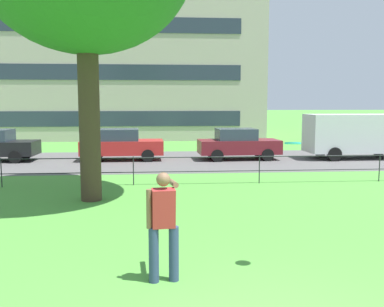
% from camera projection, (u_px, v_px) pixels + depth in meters
% --- Properties ---
extents(street_strip, '(80.00, 7.96, 0.01)m').
position_uv_depth(street_strip, '(185.00, 160.00, 21.46)').
color(street_strip, '#565454').
rests_on(street_strip, ground).
extents(park_fence, '(30.87, 0.04, 1.00)m').
position_uv_depth(park_fence, '(197.00, 165.00, 15.19)').
color(park_fence, '#232328').
rests_on(park_fence, ground).
extents(person_thrower, '(0.51, 0.79, 1.76)m').
position_uv_depth(person_thrower, '(163.00, 223.00, 6.90)').
color(person_thrower, navy).
rests_on(person_thrower, ground).
extents(frisbee, '(0.31, 0.31, 0.07)m').
position_uv_depth(frisbee, '(293.00, 143.00, 7.23)').
color(frisbee, '#2DB2C6').
extents(car_red_left, '(4.04, 1.89, 1.54)m').
position_uv_depth(car_red_left, '(121.00, 144.00, 21.50)').
color(car_red_left, red).
rests_on(car_red_left, ground).
extents(car_maroon_center, '(4.06, 1.92, 1.54)m').
position_uv_depth(car_maroon_center, '(238.00, 144.00, 21.79)').
color(car_maroon_center, maroon).
rests_on(car_maroon_center, ground).
extents(panel_van_right, '(5.00, 2.10, 2.24)m').
position_uv_depth(panel_van_right, '(357.00, 133.00, 22.08)').
color(panel_van_right, silver).
rests_on(panel_van_right, ground).
extents(apartment_building_background, '(25.62, 13.40, 13.62)m').
position_uv_depth(apartment_building_background, '(102.00, 55.00, 37.22)').
color(apartment_building_background, '#ADA393').
rests_on(apartment_building_background, ground).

